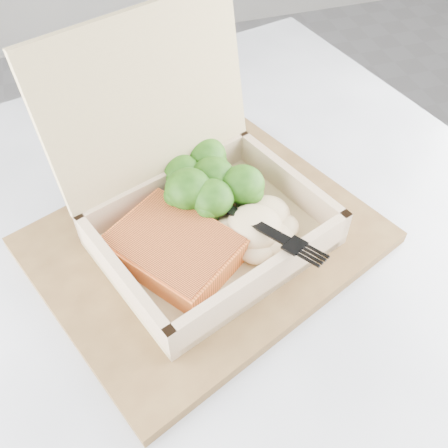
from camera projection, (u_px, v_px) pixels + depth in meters
name	position (u px, v px, depth m)	size (l,w,h in m)	color
cafe_table	(205.00, 360.00, 0.68)	(1.03, 1.03, 0.75)	black
serving_tray	(206.00, 240.00, 0.56)	(0.35, 0.28, 0.02)	brown
takeout_container	(192.00, 190.00, 0.53)	(0.29, 0.28, 0.22)	tan
salmon_fillet	(174.00, 248.00, 0.51)	(0.10, 0.13, 0.03)	orange
broccoli_pile	(213.00, 181.00, 0.56)	(0.13, 0.13, 0.05)	#35751A
mashed_potatoes	(254.00, 227.00, 0.53)	(0.10, 0.09, 0.03)	#CAB283
plastic_fork	(234.00, 210.00, 0.52)	(0.09, 0.14, 0.02)	black
receipt	(148.00, 139.00, 0.69)	(0.07, 0.12, 0.00)	white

